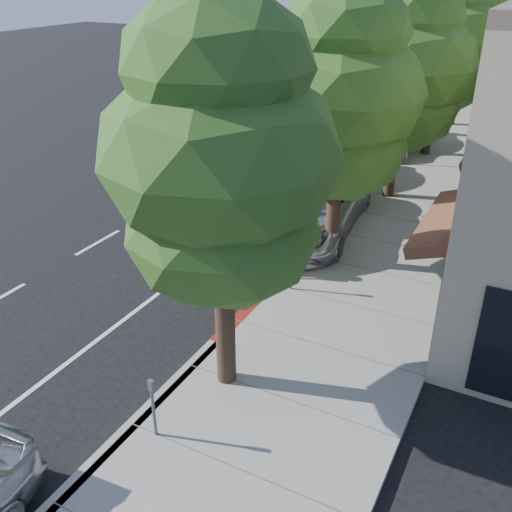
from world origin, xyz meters
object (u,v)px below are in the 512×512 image
Objects in this scene: silver_suv at (310,205)px; street_tree_0 at (220,162)px; street_tree_3 at (440,41)px; street_tree_5 at (481,36)px; dark_suv_far at (412,100)px; cyclist at (261,248)px; bicycle at (234,248)px; white_pickup at (390,130)px; street_tree_2 at (402,67)px; pedestrian at (458,227)px; dark_sedan at (335,163)px; street_tree_4 at (465,30)px; street_tree_1 at (341,97)px.

street_tree_0 is at bearing -85.96° from silver_suv.
street_tree_3 is 10.97m from silver_suv.
street_tree_5 is 5.82m from dark_suv_far.
dark_suv_far is at bearing -13.65° from cyclist.
bicycle is (-2.59, -13.17, -4.54)m from street_tree_3.
street_tree_3 is 4.53m from white_pickup.
street_tree_5 reaches higher than white_pickup.
white_pickup is at bearing -15.47° from cyclist.
dark_suv_far is at bearing 96.14° from white_pickup.
bicycle is at bearing -109.83° from street_tree_2.
dark_suv_far is (-1.14, 21.47, -0.07)m from cyclist.
street_tree_0 is 18.95m from white_pickup.
dark_suv_far is 2.78× the size of pedestrian.
bicycle is 0.39× the size of dark_suv_far.
street_tree_2 is 4.60× the size of cyclist.
street_tree_5 is at bearing 90.00° from street_tree_0.
pedestrian is (5.53, -4.43, 0.14)m from dark_sedan.
street_tree_2 reaches higher than street_tree_0.
street_tree_5 is 1.04× the size of silver_suv.
street_tree_4 reaches higher than dark_sedan.
pedestrian is at bearing -81.36° from bicycle.
dark_suv_far is at bearing -69.92° from pedestrian.
pedestrian reaches higher than bicycle.
white_pickup is (-1.83, -11.57, -3.18)m from street_tree_5.
street_tree_3 is 12.04m from street_tree_5.
street_tree_4 is at bearing -30.35° from bicycle.
street_tree_4 is at bearing 90.00° from street_tree_3.
white_pickup is 11.28m from pedestrian.
street_tree_2 is 4.39× the size of bicycle.
street_tree_2 reaches higher than street_tree_1.
street_tree_5 is (0.00, 18.00, -0.71)m from street_tree_2.
street_tree_2 is at bearing -28.31° from cyclist.
dark_suv_far is at bearing -22.43° from bicycle.
street_tree_1 is at bearing -80.72° from dark_suv_far.
street_tree_4 is 16.49m from pedestrian.
street_tree_2 reaches higher than pedestrian.
dark_suv_far is (-2.67, 2.01, -4.15)m from street_tree_4.
street_tree_3 is at bearing -69.86° from dark_suv_far.
street_tree_5 is 1.50× the size of dark_suv_far.
street_tree_1 reaches higher than bicycle.
silver_suv is at bearing -93.90° from street_tree_5.
dark_suv_far is (-2.67, 14.01, -4.00)m from street_tree_2.
silver_suv reaches higher than dark_sedan.
street_tree_3 reaches higher than street_tree_0.
bicycle is at bearing -97.68° from street_tree_4.
dark_suv_far is (-0.84, 7.58, -0.10)m from white_pickup.
bicycle is (-2.59, 4.83, -4.41)m from street_tree_0.
street_tree_1 is 4.56× the size of cyclist.
silver_suv reaches higher than white_pickup.
street_tree_0 is 7.04m from bicycle.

